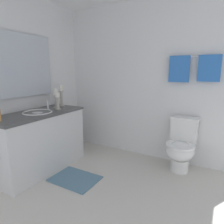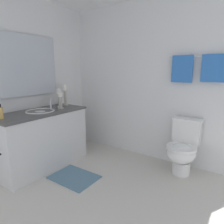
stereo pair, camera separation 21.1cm
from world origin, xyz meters
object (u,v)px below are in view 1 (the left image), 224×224
object	(u,v)px
sink_basin	(38,115)
candle_holder_mid	(58,101)
candle_holder_tall	(61,95)
bath_mat	(75,179)
toilet	(181,146)
towel_near_vanity	(179,69)
vanity_cabinet	(40,141)
towel_center	(209,68)
towel_bar	(195,57)
candle_holder_short	(56,98)
mirror	(20,65)

from	to	relation	value
sink_basin	candle_holder_mid	distance (m)	0.37
candle_holder_tall	bath_mat	xyz separation A→B (m)	(0.69, -0.54, -1.01)
toilet	towel_near_vanity	xyz separation A→B (m)	(-0.14, 0.20, 1.06)
vanity_cabinet	towel_center	world-z (taller)	towel_center
bath_mat	towel_near_vanity	bearing A→B (deg)	48.72
towel_near_vanity	vanity_cabinet	bearing A→B (deg)	-144.95
candle_holder_tall	candle_holder_mid	distance (m)	0.27
sink_basin	towel_bar	bearing A→B (deg)	32.50
toilet	candle_holder_short	bearing A→B (deg)	-163.17
towel_near_vanity	bath_mat	size ratio (longest dim) A/B	0.61
mirror	bath_mat	size ratio (longest dim) A/B	1.79
candle_holder_short	towel_center	distance (m)	2.22
candle_holder_mid	towel_near_vanity	xyz separation A→B (m)	(1.55, 0.82, 0.46)
candle_holder_tall	towel_bar	world-z (taller)	towel_bar
candle_holder_mid	vanity_cabinet	bearing A→B (deg)	-103.25
sink_basin	toilet	world-z (taller)	sink_basin
candle_holder_mid	towel_center	bearing A→B (deg)	22.98
sink_basin	candle_holder_mid	xyz separation A→B (m)	(0.08, 0.32, 0.16)
candle_holder_short	towel_bar	xyz separation A→B (m)	(1.85, 0.77, 0.60)
candle_holder_tall	bath_mat	bearing A→B (deg)	-38.24
towel_near_vanity	candle_holder_short	bearing A→B (deg)	-155.74
vanity_cabinet	bath_mat	world-z (taller)	vanity_cabinet
towel_bar	bath_mat	world-z (taller)	towel_bar
mirror	toilet	size ratio (longest dim) A/B	1.43
toilet	candle_holder_tall	bearing A→B (deg)	-167.80
towel_bar	sink_basin	bearing A→B (deg)	-147.50
towel_bar	candle_holder_tall	bearing A→B (deg)	-161.83
mirror	vanity_cabinet	bearing A→B (deg)	-0.01
toilet	towel_bar	size ratio (longest dim) A/B	0.98
bath_mat	vanity_cabinet	bearing A→B (deg)	-180.00
vanity_cabinet	bath_mat	distance (m)	0.75
toilet	towel_bar	distance (m)	1.24
candle_holder_tall	towel_center	xyz separation A→B (m)	(2.07, 0.60, 0.41)
candle_holder_short	bath_mat	world-z (taller)	candle_holder_short
candle_holder_tall	towel_bar	size ratio (longest dim) A/B	0.45
candle_holder_tall	towel_center	bearing A→B (deg)	16.13
candle_holder_tall	mirror	bearing A→B (deg)	-111.84
bath_mat	candle_holder_tall	bearing A→B (deg)	141.76
candle_holder_mid	towel_bar	bearing A→B (deg)	25.69
towel_near_vanity	towel_center	distance (m)	0.38
sink_basin	candle_holder_mid	bearing A→B (deg)	76.71
towel_bar	towel_near_vanity	size ratio (longest dim) A/B	2.09
vanity_cabinet	towel_near_vanity	world-z (taller)	towel_near_vanity
towel_near_vanity	sink_basin	bearing A→B (deg)	-144.97
candle_holder_tall	towel_bar	distance (m)	2.06
vanity_cabinet	candle_holder_short	xyz separation A→B (m)	(-0.03, 0.39, 0.57)
vanity_cabinet	candle_holder_mid	bearing A→B (deg)	76.75
candle_holder_short	towel_near_vanity	distance (m)	1.87
candle_holder_short	towel_bar	size ratio (longest dim) A/B	0.38
candle_holder_tall	towel_near_vanity	distance (m)	1.84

